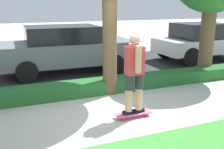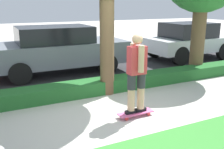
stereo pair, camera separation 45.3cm
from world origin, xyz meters
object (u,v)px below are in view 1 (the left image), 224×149
skater_person (134,72)px  parked_car_rear (201,41)px  skateboard (133,114)px  parked_car_middle (66,48)px

skater_person → parked_car_rear: (5.24, 4.23, -0.17)m
skateboard → skater_person: skater_person is taller
parked_car_middle → parked_car_rear: (5.71, -0.14, -0.02)m
skateboard → parked_car_middle: 4.46m
skateboard → parked_car_middle: parked_car_middle is taller
parked_car_rear → parked_car_middle: bearing=177.7°
skateboard → skater_person: 0.91m
skateboard → parked_car_rear: 6.78m
skateboard → skater_person: size_ratio=0.47×
parked_car_rear → skater_person: bearing=-142.0°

